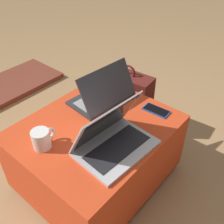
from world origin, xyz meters
TOP-DOWN VIEW (x-y plane):
  - ground_plane at (0.00, 0.00)m, footprint 14.00×14.00m
  - ottoman at (0.00, 0.00)m, footprint 0.83×0.70m
  - laptop_near at (-0.06, -0.17)m, footprint 0.39×0.29m
  - laptop_far at (0.20, 0.12)m, footprint 0.39×0.26m
  - cell_phone at (0.32, -0.18)m, footprint 0.08×0.16m
  - backpack at (0.55, 0.19)m, footprint 0.22×0.37m
  - coffee_mug at (-0.27, 0.09)m, footprint 0.13×0.09m

SIDE VIEW (x-z plane):
  - ground_plane at x=0.00m, z-range 0.00..0.00m
  - backpack at x=0.55m, z-range -0.05..0.47m
  - ottoman at x=0.00m, z-range 0.00..0.44m
  - cell_phone at x=0.32m, z-range 0.44..0.45m
  - laptop_far at x=0.20m, z-range 0.37..0.59m
  - coffee_mug at x=-0.27m, z-range 0.44..0.53m
  - laptop_near at x=-0.06m, z-range 0.36..0.61m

